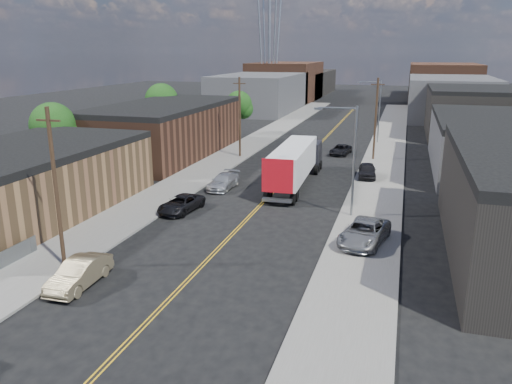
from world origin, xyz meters
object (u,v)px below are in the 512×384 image
Objects in this scene: car_left_d at (224,181)px; car_ahead_truck at (341,150)px; semi_truck at (297,161)px; car_left_b at (79,273)px; car_right_lot_a at (364,232)px; car_right_lot_c at (367,170)px; car_left_c at (181,204)px.

car_ahead_truck is at bearing 68.31° from car_left_d.
car_left_b is at bearing -107.55° from semi_truck.
car_right_lot_c is (-1.31, 19.16, -0.04)m from car_right_lot_a.
car_right_lot_a is (15.40, -3.24, 0.26)m from car_left_c.
car_left_c is 0.86× the size of car_right_lot_a.
car_left_c is 15.74m from car_right_lot_a.
car_left_b is at bearing -89.36° from car_left_d.
car_right_lot_a is (15.14, 11.09, 0.15)m from car_left_b.
semi_truck is 16.96m from car_right_lot_a.
car_ahead_truck is at bearing 78.22° from car_left_c.
semi_truck is at bearing 129.63° from car_right_lot_a.
semi_truck reaches higher than car_left_d.
car_left_d is at bearing -152.24° from semi_truck.
car_right_lot_c is (6.70, 4.28, -1.50)m from semi_truck.
car_left_c is at bearing -136.65° from car_right_lot_c.
car_left_b is 0.98× the size of car_left_c.
car_ahead_truck is (9.53, 42.24, -0.15)m from car_left_b.
car_right_lot_c reaches higher than car_left_d.
car_left_d is 21.90m from car_ahead_truck.
car_right_lot_a reaches higher than car_left_b.
car_left_b reaches higher than car_left_c.
car_right_lot_a is at bearing -73.11° from car_ahead_truck.
car_left_c is (-0.26, 14.33, -0.11)m from car_left_b.
car_right_lot_c is at bearing 33.59° from car_left_d.
car_left_b is (-7.14, -25.97, -1.62)m from semi_truck.
car_right_lot_c is at bearing 105.25° from car_right_lot_a.
car_right_lot_a is 1.29× the size of car_right_lot_c.
car_right_lot_a is 19.21m from car_right_lot_c.
car_left_d is 1.07× the size of car_ahead_truck.
car_left_b is 1.04× the size of car_ahead_truck.
semi_truck is 3.66× the size of car_right_lot_c.
car_ahead_truck is (-5.61, 31.15, -0.30)m from car_right_lot_a.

